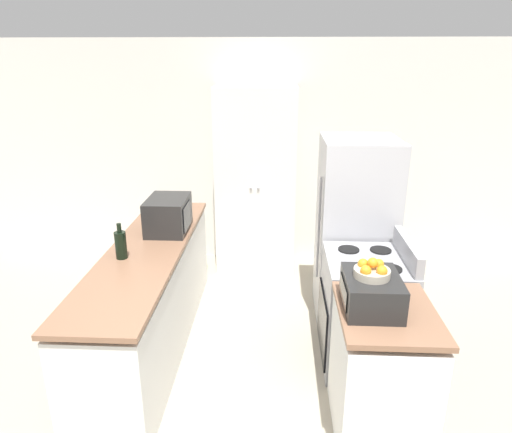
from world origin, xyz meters
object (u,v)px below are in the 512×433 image
(refrigerator, at_px, (355,230))
(toaster_oven, at_px, (371,292))
(microwave, at_px, (168,215))
(stove, at_px, (364,310))
(wine_bottle, at_px, (121,244))
(pantry_cabinet, at_px, (256,182))
(fruit_bowl, at_px, (372,271))

(refrigerator, relative_size, toaster_oven, 4.06)
(microwave, distance_m, toaster_oven, 2.00)
(stove, distance_m, wine_bottle, 1.99)
(stove, height_order, wine_bottle, wine_bottle)
(pantry_cabinet, distance_m, fruit_bowl, 2.64)
(stove, bearing_deg, wine_bottle, -178.02)
(stove, distance_m, refrigerator, 0.86)
(toaster_oven, relative_size, fruit_bowl, 1.93)
(stove, height_order, refrigerator, refrigerator)
(stove, bearing_deg, toaster_oven, -99.70)
(microwave, bearing_deg, wine_bottle, -111.06)
(pantry_cabinet, height_order, wine_bottle, pantry_cabinet)
(pantry_cabinet, bearing_deg, toaster_oven, -71.49)
(refrigerator, height_order, fruit_bowl, refrigerator)
(wine_bottle, bearing_deg, toaster_oven, -20.18)
(microwave, xyz_separation_m, fruit_bowl, (1.55, -1.26, 0.10))
(refrigerator, height_order, toaster_oven, refrigerator)
(refrigerator, relative_size, fruit_bowl, 7.82)
(stove, xyz_separation_m, toaster_oven, (-0.12, -0.72, 0.56))
(wine_bottle, bearing_deg, stove, 1.98)
(stove, relative_size, refrigerator, 0.62)
(toaster_oven, xyz_separation_m, fruit_bowl, (-0.01, 0.00, 0.15))
(wine_bottle, bearing_deg, pantry_cabinet, 62.70)
(pantry_cabinet, height_order, microwave, pantry_cabinet)
(pantry_cabinet, xyz_separation_m, fruit_bowl, (0.83, -2.50, 0.12))
(pantry_cabinet, bearing_deg, microwave, -120.11)
(wine_bottle, distance_m, fruit_bowl, 1.90)
(wine_bottle, bearing_deg, refrigerator, 23.31)
(pantry_cabinet, height_order, stove, pantry_cabinet)
(toaster_oven, bearing_deg, pantry_cabinet, 108.51)
(refrigerator, xyz_separation_m, toaster_oven, (-0.14, -1.49, 0.16))
(pantry_cabinet, xyz_separation_m, wine_bottle, (-0.95, -1.84, -0.02))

